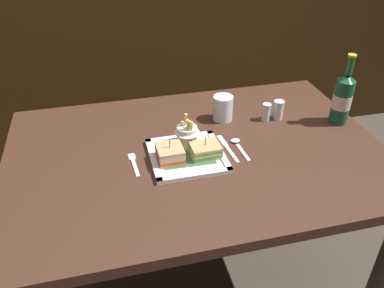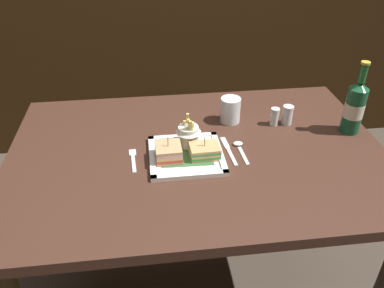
# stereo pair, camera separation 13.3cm
# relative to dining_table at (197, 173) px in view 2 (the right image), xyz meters

# --- Properties ---
(dining_table) EXTENTS (1.31, 0.89, 0.77)m
(dining_table) POSITION_rel_dining_table_xyz_m (0.00, 0.00, 0.00)
(dining_table) COLOR #40251B
(dining_table) RESTS_ON ground_plane
(square_plate) EXTENTS (0.25, 0.25, 0.02)m
(square_plate) POSITION_rel_dining_table_xyz_m (-0.04, -0.04, 0.11)
(square_plate) COLOR white
(square_plate) RESTS_ON dining_table
(sandwich_half_left) EXTENTS (0.09, 0.09, 0.09)m
(sandwich_half_left) POSITION_rel_dining_table_xyz_m (-0.10, -0.05, 0.14)
(sandwich_half_left) COLOR tan
(sandwich_half_left) RESTS_ON square_plate
(sandwich_half_right) EXTENTS (0.10, 0.08, 0.08)m
(sandwich_half_right) POSITION_rel_dining_table_xyz_m (0.02, -0.05, 0.13)
(sandwich_half_right) COLOR tan
(sandwich_half_right) RESTS_ON square_plate
(fries_cup) EXTENTS (0.09, 0.09, 0.12)m
(fries_cup) POSITION_rel_dining_table_xyz_m (-0.03, 0.02, 0.16)
(fries_cup) COLOR white
(fries_cup) RESTS_ON square_plate
(beer_bottle) EXTENTS (0.07, 0.07, 0.27)m
(beer_bottle) POSITION_rel_dining_table_xyz_m (0.58, 0.06, 0.21)
(beer_bottle) COLOR #164F30
(beer_bottle) RESTS_ON dining_table
(water_glass) EXTENTS (0.08, 0.08, 0.10)m
(water_glass) POSITION_rel_dining_table_xyz_m (0.15, 0.19, 0.14)
(water_glass) COLOR silver
(water_glass) RESTS_ON dining_table
(fork) EXTENTS (0.03, 0.13, 0.00)m
(fork) POSITION_rel_dining_table_xyz_m (-0.22, -0.03, 0.10)
(fork) COLOR silver
(fork) RESTS_ON dining_table
(knife) EXTENTS (0.03, 0.18, 0.00)m
(knife) POSITION_rel_dining_table_xyz_m (0.11, -0.01, 0.10)
(knife) COLOR silver
(knife) RESTS_ON dining_table
(spoon) EXTENTS (0.04, 0.14, 0.01)m
(spoon) POSITION_rel_dining_table_xyz_m (0.15, -0.00, 0.11)
(spoon) COLOR silver
(spoon) RESTS_ON dining_table
(salt_shaker) EXTENTS (0.03, 0.03, 0.07)m
(salt_shaker) POSITION_rel_dining_table_xyz_m (0.32, 0.14, 0.13)
(salt_shaker) COLOR silver
(salt_shaker) RESTS_ON dining_table
(pepper_shaker) EXTENTS (0.04, 0.04, 0.08)m
(pepper_shaker) POSITION_rel_dining_table_xyz_m (0.37, 0.14, 0.13)
(pepper_shaker) COLOR silver
(pepper_shaker) RESTS_ON dining_table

